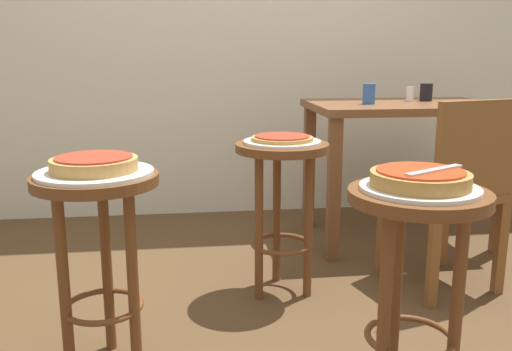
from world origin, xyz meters
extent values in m
plane|color=brown|center=(0.00, 0.00, 0.00)|extent=(6.00, 6.00, 0.00)
cylinder|color=brown|center=(0.35, -0.52, 0.65)|extent=(0.39, 0.39, 0.03)
cylinder|color=brown|center=(0.35, -0.40, 0.31)|extent=(0.04, 0.04, 0.63)
cylinder|color=brown|center=(0.24, -0.58, 0.31)|extent=(0.04, 0.04, 0.63)
cylinder|color=brown|center=(0.46, -0.58, 0.31)|extent=(0.04, 0.04, 0.63)
torus|color=brown|center=(0.35, -0.52, 0.22)|extent=(0.26, 0.26, 0.02)
cylinder|color=silver|center=(0.35, -0.52, 0.67)|extent=(0.33, 0.33, 0.01)
cylinder|color=#B78442|center=(0.35, -0.52, 0.70)|extent=(0.27, 0.27, 0.04)
cylinder|color=red|center=(0.35, -0.52, 0.72)|extent=(0.24, 0.24, 0.01)
cylinder|color=brown|center=(-0.57, -0.20, 0.65)|extent=(0.39, 0.39, 0.03)
cylinder|color=brown|center=(-0.57, -0.08, 0.31)|extent=(0.04, 0.04, 0.63)
cylinder|color=brown|center=(-0.67, -0.26, 0.31)|extent=(0.04, 0.04, 0.63)
cylinder|color=brown|center=(-0.46, -0.26, 0.31)|extent=(0.04, 0.04, 0.63)
torus|color=brown|center=(-0.57, -0.20, 0.22)|extent=(0.26, 0.26, 0.02)
cylinder|color=white|center=(-0.57, -0.20, 0.67)|extent=(0.36, 0.36, 0.01)
cylinder|color=tan|center=(-0.57, -0.20, 0.70)|extent=(0.27, 0.27, 0.04)
cylinder|color=#B23823|center=(-0.57, -0.20, 0.72)|extent=(0.24, 0.24, 0.01)
cylinder|color=brown|center=(0.11, 0.32, 0.65)|extent=(0.39, 0.39, 0.03)
cylinder|color=brown|center=(0.11, 0.44, 0.31)|extent=(0.04, 0.04, 0.63)
cylinder|color=brown|center=(0.01, 0.26, 0.31)|extent=(0.04, 0.04, 0.63)
cylinder|color=brown|center=(0.22, 0.26, 0.31)|extent=(0.04, 0.04, 0.63)
torus|color=brown|center=(0.11, 0.32, 0.22)|extent=(0.26, 0.26, 0.02)
cylinder|color=white|center=(0.11, 0.32, 0.67)|extent=(0.32, 0.32, 0.01)
cylinder|color=#B78442|center=(0.11, 0.32, 0.68)|extent=(0.26, 0.26, 0.01)
cylinder|color=#B23823|center=(0.11, 0.32, 0.69)|extent=(0.23, 0.23, 0.01)
cube|color=brown|center=(0.89, 0.94, 0.75)|extent=(0.99, 0.66, 0.04)
cube|color=brown|center=(0.44, 0.66, 0.36)|extent=(0.06, 0.06, 0.73)
cube|color=brown|center=(1.33, 0.66, 0.36)|extent=(0.06, 0.06, 0.73)
cube|color=brown|center=(0.44, 1.22, 0.36)|extent=(0.06, 0.06, 0.73)
cube|color=brown|center=(1.33, 1.22, 0.36)|extent=(0.06, 0.06, 0.73)
cylinder|color=#3360B2|center=(0.67, 0.89, 0.82)|extent=(0.07, 0.07, 0.11)
cylinder|color=black|center=(1.05, 1.02, 0.82)|extent=(0.07, 0.07, 0.10)
cylinder|color=white|center=(0.95, 1.00, 0.81)|extent=(0.04, 0.04, 0.08)
cube|color=brown|center=(0.83, 0.31, 0.43)|extent=(0.49, 0.49, 0.04)
cube|color=brown|center=(0.88, 0.14, 0.65)|extent=(0.39, 0.13, 0.40)
cube|color=brown|center=(0.96, 0.53, 0.21)|extent=(0.04, 0.04, 0.42)
cube|color=brown|center=(0.61, 0.44, 0.21)|extent=(0.04, 0.04, 0.42)
cube|color=brown|center=(1.05, 0.18, 0.21)|extent=(0.04, 0.04, 0.42)
cube|color=brown|center=(0.71, 0.09, 0.21)|extent=(0.04, 0.04, 0.42)
cube|color=silver|center=(0.38, -0.54, 0.72)|extent=(0.20, 0.13, 0.01)
camera|label=1|loc=(-0.29, -1.94, 1.04)|focal=38.96mm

